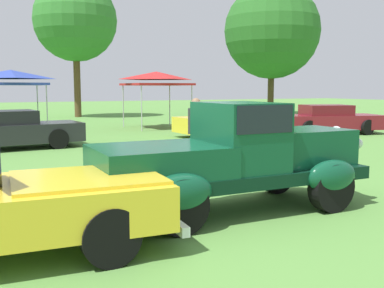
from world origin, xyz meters
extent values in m
plane|color=#568C3D|center=(0.00, 0.00, 0.00)|extent=(120.00, 120.00, 0.00)
cube|color=black|center=(0.49, -0.34, 0.56)|extent=(4.35, 1.53, 0.20)
cube|color=#0F472D|center=(1.78, -0.37, 0.94)|extent=(1.62, 1.12, 0.60)
ellipsoid|color=silver|center=(2.60, -0.38, 0.92)|extent=(0.17, 0.52, 0.68)
cube|color=#0F472D|center=(0.61, -0.34, 1.18)|extent=(1.06, 1.39, 1.04)
cube|color=black|center=(0.61, -0.34, 1.48)|extent=(0.97, 1.43, 0.40)
cube|color=#0F472D|center=(-0.73, -0.31, 0.86)|extent=(1.91, 1.45, 0.48)
ellipsoid|color=#0F472D|center=(1.87, 0.35, 0.56)|extent=(0.93, 0.38, 0.52)
ellipsoid|color=#0F472D|center=(1.84, -1.09, 0.56)|extent=(0.93, 0.38, 0.52)
ellipsoid|color=#0F472D|center=(-0.72, 0.41, 0.56)|extent=(0.93, 0.38, 0.52)
ellipsoid|color=#0F472D|center=(-0.75, -1.04, 0.56)|extent=(0.93, 0.38, 0.52)
sphere|color=silver|center=(2.66, 0.05, 1.00)|extent=(0.18, 0.18, 0.18)
sphere|color=silver|center=(2.64, -0.83, 1.00)|extent=(0.18, 0.18, 0.18)
cylinder|color=black|center=(1.87, 0.35, 0.38)|extent=(0.76, 0.24, 0.76)
cylinder|color=black|center=(1.84, -1.09, 0.38)|extent=(0.76, 0.24, 0.76)
cylinder|color=black|center=(-0.72, 0.41, 0.38)|extent=(0.76, 0.24, 0.76)
cylinder|color=black|center=(-0.75, -1.04, 0.38)|extent=(0.76, 0.24, 0.76)
cube|color=yellow|center=(-1.93, -0.88, 0.77)|extent=(1.82, 1.57, 0.20)
cube|color=silver|center=(-0.97, -0.96, 0.28)|extent=(0.23, 1.65, 0.12)
cylinder|color=black|center=(-1.76, -0.12, 0.33)|extent=(0.66, 0.20, 0.66)
cylinder|color=black|center=(-1.88, -1.66, 0.33)|extent=(0.66, 0.20, 0.66)
cube|color=#28282D|center=(-1.86, 9.12, 0.50)|extent=(4.54, 2.04, 0.60)
cube|color=black|center=(-2.04, 9.10, 1.00)|extent=(2.06, 1.60, 0.44)
cylinder|color=black|center=(-0.48, 8.46, 0.32)|extent=(0.64, 0.22, 0.64)
cube|color=yellow|center=(6.33, 9.30, 0.50)|extent=(4.19, 1.77, 0.60)
cube|color=gold|center=(6.17, 9.30, 1.00)|extent=(1.86, 1.49, 0.44)
cylinder|color=black|center=(7.59, 8.56, 0.32)|extent=(0.64, 0.22, 0.64)
cylinder|color=black|center=(5.10, 8.50, 0.32)|extent=(0.64, 0.22, 0.64)
cube|color=maroon|center=(10.68, 8.15, 0.50)|extent=(4.58, 2.87, 0.60)
cube|color=maroon|center=(10.52, 8.20, 1.00)|extent=(2.23, 1.94, 0.44)
cylinder|color=black|center=(11.68, 7.03, 0.32)|extent=(0.64, 0.22, 0.64)
cylinder|color=black|center=(9.23, 7.79, 0.32)|extent=(0.64, 0.22, 0.64)
cylinder|color=#383838|center=(1.61, 3.08, 0.43)|extent=(0.16, 0.16, 0.86)
cylinder|color=#383838|center=(1.76, 3.22, 0.43)|extent=(0.16, 0.16, 0.86)
cube|color=#2D2D33|center=(1.68, 3.15, 1.16)|extent=(0.46, 0.44, 0.60)
sphere|color=#936B4C|center=(1.68, 3.15, 1.58)|extent=(0.22, 0.22, 0.22)
cylinder|color=#B7B7BC|center=(0.12, 16.33, 1.02)|extent=(0.05, 0.05, 2.05)
cylinder|color=#B7B7BC|center=(0.12, 13.80, 1.02)|extent=(0.05, 0.05, 2.05)
cube|color=#2D429E|center=(-1.15, 15.07, 2.10)|extent=(2.81, 2.81, 0.10)
pyramid|color=#2D429E|center=(-1.15, 15.07, 2.52)|extent=(2.75, 2.75, 0.38)
cylinder|color=#B7B7BC|center=(6.55, 15.34, 1.02)|extent=(0.05, 0.05, 2.05)
cylinder|color=#B7B7BC|center=(6.55, 12.82, 1.02)|extent=(0.05, 0.05, 2.05)
cylinder|color=#B7B7BC|center=(4.02, 15.34, 1.02)|extent=(0.05, 0.05, 2.05)
cylinder|color=#B7B7BC|center=(4.02, 12.82, 1.02)|extent=(0.05, 0.05, 2.05)
cube|color=red|center=(5.29, 14.08, 2.10)|extent=(2.80, 2.80, 0.10)
pyramid|color=red|center=(5.29, 14.08, 2.52)|extent=(2.74, 2.74, 0.38)
cylinder|color=brown|center=(3.90, 24.37, 2.44)|extent=(0.44, 0.44, 4.87)
sphere|color=#337A2D|center=(3.90, 24.37, 6.37)|extent=(5.42, 5.42, 5.42)
cylinder|color=#47331E|center=(16.78, 20.34, 2.04)|extent=(0.44, 0.44, 4.08)
sphere|color=#286623|center=(16.78, 20.34, 5.93)|extent=(6.72, 6.72, 6.72)
camera|label=1|loc=(-3.27, -6.27, 1.92)|focal=42.59mm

